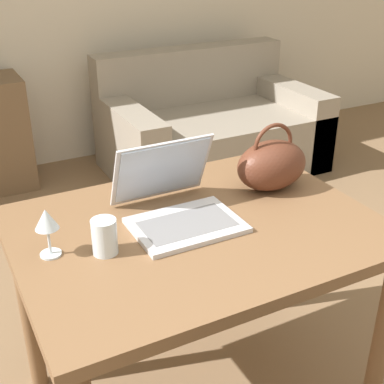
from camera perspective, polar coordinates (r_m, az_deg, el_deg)
dining_table at (r=1.73m, az=0.54°, el=-6.52°), size 1.12×0.84×0.77m
couch at (r=3.93m, az=1.89°, el=6.61°), size 1.49×0.94×0.82m
laptop at (r=1.70m, az=-1.87°, el=-0.69°), size 0.33×0.35×0.24m
drinking_glass at (r=1.54m, az=-9.32°, el=-4.72°), size 0.07×0.07×0.11m
wine_glass at (r=1.53m, az=-15.26°, el=-3.12°), size 0.07×0.07×0.15m
handbag at (r=1.90m, az=8.51°, el=2.92°), size 0.26×0.18×0.24m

